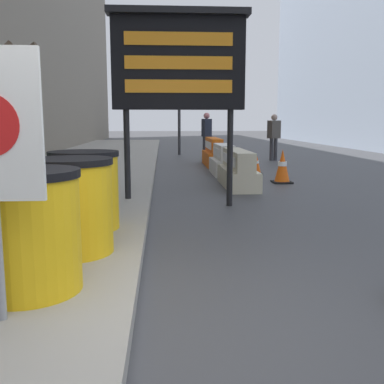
# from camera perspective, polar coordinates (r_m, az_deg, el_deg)

# --- Properties ---
(ground_plane) EXTENTS (120.00, 120.00, 0.00)m
(ground_plane) POSITION_cam_1_polar(r_m,az_deg,el_deg) (3.17, -7.58, -17.81)
(ground_plane) COLOR #3F3F42
(barrel_drum_foreground) EXTENTS (0.83, 0.83, 0.93)m
(barrel_drum_foreground) POSITION_cam_1_polar(r_m,az_deg,el_deg) (3.60, -20.31, -4.64)
(barrel_drum_foreground) COLOR yellow
(barrel_drum_foreground) RESTS_ON sidewalk_left
(barrel_drum_middle) EXTENTS (0.83, 0.83, 0.93)m
(barrel_drum_middle) POSITION_cam_1_polar(r_m,az_deg,el_deg) (4.53, -15.10, -1.68)
(barrel_drum_middle) COLOR yellow
(barrel_drum_middle) RESTS_ON sidewalk_left
(barrel_drum_back) EXTENTS (0.83, 0.83, 0.93)m
(barrel_drum_back) POSITION_cam_1_polar(r_m,az_deg,el_deg) (5.51, -13.46, 0.25)
(barrel_drum_back) COLOR yellow
(barrel_drum_back) RESTS_ON sidewalk_left
(message_board) EXTENTS (2.25, 0.36, 3.16)m
(message_board) POSITION_cam_1_polar(r_m,az_deg,el_deg) (7.49, -1.72, 16.08)
(message_board) COLOR black
(message_board) RESTS_ON ground_plane
(jersey_barrier_cream) EXTENTS (0.63, 2.11, 0.80)m
(jersey_barrier_cream) POSITION_cam_1_polar(r_m,az_deg,el_deg) (9.82, 5.83, 2.71)
(jersey_barrier_cream) COLOR beige
(jersey_barrier_cream) RESTS_ON ground_plane
(jersey_barrier_white) EXTENTS (0.61, 1.72, 0.80)m
(jersey_barrier_white) POSITION_cam_1_polar(r_m,az_deg,el_deg) (12.08, 4.02, 3.93)
(jersey_barrier_white) COLOR silver
(jersey_barrier_white) RESTS_ON ground_plane
(jersey_barrier_orange_far) EXTENTS (0.56, 2.16, 0.88)m
(jersey_barrier_orange_far) POSITION_cam_1_polar(r_m,az_deg,el_deg) (14.41, 2.76, 4.90)
(jersey_barrier_orange_far) COLOR orange
(jersey_barrier_orange_far) RESTS_ON ground_plane
(traffic_cone_near) EXTENTS (0.32, 0.32, 0.58)m
(traffic_cone_near) POSITION_cam_1_polar(r_m,az_deg,el_deg) (12.14, 8.15, 3.54)
(traffic_cone_near) COLOR black
(traffic_cone_near) RESTS_ON ground_plane
(traffic_cone_mid) EXTENTS (0.44, 0.44, 0.78)m
(traffic_cone_mid) POSITION_cam_1_polar(r_m,az_deg,el_deg) (10.56, 11.40, 3.19)
(traffic_cone_mid) COLOR black
(traffic_cone_mid) RESTS_ON ground_plane
(traffic_light_near_curb) EXTENTS (0.28, 0.44, 4.08)m
(traffic_light_near_curb) POSITION_cam_1_polar(r_m,az_deg,el_deg) (19.00, -1.64, 13.66)
(traffic_light_near_curb) COLOR #2D2D30
(traffic_light_near_curb) RESTS_ON ground_plane
(pedestrian_worker) EXTENTS (0.50, 0.44, 1.65)m
(pedestrian_worker) POSITION_cam_1_polar(r_m,az_deg,el_deg) (16.50, 10.36, 7.34)
(pedestrian_worker) COLOR #333338
(pedestrian_worker) RESTS_ON ground_plane
(pedestrian_passerby) EXTENTS (0.36, 0.50, 1.72)m
(pedestrian_passerby) POSITION_cam_1_polar(r_m,az_deg,el_deg) (17.07, 1.86, 7.67)
(pedestrian_passerby) COLOR #333338
(pedestrian_passerby) RESTS_ON ground_plane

